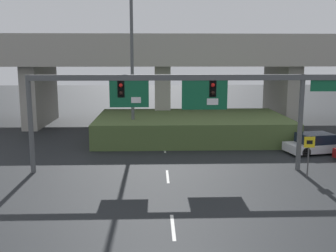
{
  "coord_description": "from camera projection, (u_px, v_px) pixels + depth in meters",
  "views": [
    {
      "loc": [
        -0.68,
        -10.33,
        6.67
      ],
      "look_at": [
        0.0,
        10.09,
        3.0
      ],
      "focal_mm": 42.0,
      "sensor_mm": 36.0,
      "label": 1
    }
  ],
  "objects": [
    {
      "name": "lane_markings",
      "position": [
        166.0,
        161.0,
        25.22
      ],
      "size": [
        0.14,
        22.17,
        0.01
      ],
      "color": "silver",
      "rests_on": "ground"
    },
    {
      "name": "overpass_bridge",
      "position": [
        162.0,
        63.0,
        38.15
      ],
      "size": [
        41.98,
        9.89,
        8.5
      ],
      "color": "#A39E93",
      "rests_on": "ground"
    },
    {
      "name": "grass_embankment",
      "position": [
        191.0,
        127.0,
        32.1
      ],
      "size": [
        15.21,
        8.81,
        1.83
      ],
      "color": "#4C6033",
      "rests_on": "ground"
    },
    {
      "name": "signal_gantry",
      "position": [
        185.0,
        92.0,
        22.23
      ],
      "size": [
        18.54,
        0.44,
        5.61
      ],
      "color": "#515456",
      "rests_on": "ground"
    },
    {
      "name": "speed_limit_sign",
      "position": [
        309.0,
        150.0,
        21.61
      ],
      "size": [
        0.6,
        0.11,
        2.34
      ],
      "color": "#4C4C4C",
      "rests_on": "ground"
    },
    {
      "name": "parked_sedan_near_right",
      "position": [
        316.0,
        144.0,
        27.15
      ],
      "size": [
        4.57,
        2.61,
        1.39
      ],
      "rotation": [
        0.0,
        0.0,
        0.19
      ],
      "color": "silver",
      "rests_on": "ground"
    },
    {
      "name": "highway_light_pole_near",
      "position": [
        132.0,
        32.0,
        29.03
      ],
      "size": [
        0.7,
        0.36,
        15.96
      ],
      "color": "#515456",
      "rests_on": "ground"
    }
  ]
}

